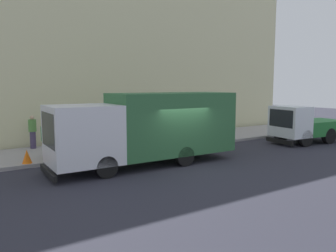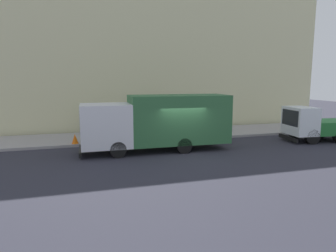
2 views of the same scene
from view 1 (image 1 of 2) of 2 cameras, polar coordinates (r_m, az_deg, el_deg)
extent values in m
plane|color=#2B2B36|center=(14.70, 2.11, -6.69)|extent=(80.00, 80.00, 0.00)
cube|color=#9C9797|center=(19.00, -6.84, -3.35)|extent=(4.23, 30.00, 0.17)
cube|color=beige|center=(21.24, -10.31, 14.10)|extent=(0.50, 30.00, 12.29)
cube|color=silver|center=(13.40, -14.27, -1.42)|extent=(2.37, 2.67, 2.28)
cube|color=black|center=(13.03, -19.72, -0.63)|extent=(1.94, 0.10, 1.28)
cube|color=#2E6439|center=(15.11, 0.67, 0.54)|extent=(2.42, 5.62, 2.71)
cube|color=black|center=(13.31, -19.77, -7.52)|extent=(2.22, 0.16, 0.24)
cylinder|color=black|center=(12.85, -10.48, -6.86)|extent=(0.32, 0.86, 0.85)
cylinder|color=black|center=(14.70, -13.38, -5.18)|extent=(0.32, 0.86, 0.85)
cylinder|color=black|center=(14.50, 2.82, -5.16)|extent=(0.32, 0.86, 0.85)
cylinder|color=black|center=(16.16, -1.27, -3.89)|extent=(0.32, 0.86, 0.85)
cube|color=white|center=(20.83, 20.07, 0.74)|extent=(2.24, 1.67, 1.78)
cube|color=black|center=(20.29, 18.73, 1.24)|extent=(1.76, 0.24, 1.00)
cube|color=#227030|center=(22.61, 23.97, -0.17)|extent=(2.41, 3.32, 0.85)
cube|color=black|center=(20.39, 18.43, -2.45)|extent=(2.02, 0.32, 0.24)
cylinder|color=black|center=(20.57, 22.37, -1.95)|extent=(0.39, 0.96, 0.94)
cylinder|color=black|center=(21.76, 18.76, -1.33)|extent=(0.39, 0.96, 0.94)
cylinder|color=black|center=(22.12, 25.73, -1.52)|extent=(0.39, 0.96, 0.94)
cylinder|color=black|center=(23.23, 22.19, -0.97)|extent=(0.39, 0.96, 0.94)
cylinder|color=brown|center=(16.16, -20.07, -3.79)|extent=(0.37, 0.37, 0.81)
cylinder|color=#468950|center=(16.05, -20.18, -1.22)|extent=(0.49, 0.49, 0.65)
sphere|color=tan|center=(16.00, -20.24, 0.33)|extent=(0.22, 0.22, 0.22)
cylinder|color=#41334B|center=(17.02, -15.33, -3.02)|extent=(0.36, 0.36, 0.85)
cylinder|color=tan|center=(16.91, -15.40, -0.66)|extent=(0.48, 0.48, 0.56)
sphere|color=brown|center=(16.87, -15.45, 0.64)|extent=(0.21, 0.21, 0.21)
cylinder|color=#413655|center=(18.95, -22.02, -2.21)|extent=(0.31, 0.31, 0.90)
cylinder|color=#508A3E|center=(18.85, -22.13, 0.08)|extent=(0.41, 0.41, 0.63)
sphere|color=tan|center=(18.81, -22.19, 1.34)|extent=(0.21, 0.21, 0.21)
cone|color=orange|center=(15.47, -22.92, -4.82)|extent=(0.41, 0.41, 0.58)
cylinder|color=#4C5156|center=(17.19, -4.89, 0.22)|extent=(0.08, 0.08, 2.58)
cube|color=blue|center=(17.09, -4.98, 3.68)|extent=(0.44, 0.03, 0.36)
camera|label=2|loc=(4.73, 108.02, 4.10)|focal=32.03mm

